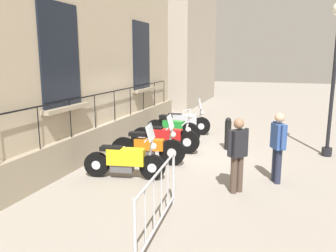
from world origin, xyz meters
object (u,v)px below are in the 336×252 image
(crowd_barrier, at_px, (158,200))
(bollard, at_px, (228,133))
(motorcycle_silver, at_px, (184,123))
(motorcycle_green, at_px, (173,129))
(lamppost, at_px, (335,59))
(pedestrian_walking, at_px, (278,144))
(motorcycle_orange, at_px, (148,148))
(motorcycle_yellow, at_px, (125,160))
(pedestrian_standing, at_px, (238,152))
(motorcycle_red, at_px, (165,138))

(crowd_barrier, bearing_deg, bollard, 87.04)
(crowd_barrier, relative_size, bollard, 2.28)
(motorcycle_silver, xyz_separation_m, bollard, (1.85, -1.60, 0.06))
(motorcycle_green, height_order, crowd_barrier, motorcycle_green)
(lamppost, bearing_deg, motorcycle_silver, 163.37)
(pedestrian_walking, bearing_deg, motorcycle_silver, 129.24)
(motorcycle_orange, xyz_separation_m, bollard, (1.78, 2.11, 0.07))
(motorcycle_silver, relative_size, pedestrian_walking, 1.23)
(motorcycle_yellow, xyz_separation_m, motorcycle_silver, (0.03, 4.92, -0.00))
(motorcycle_green, relative_size, pedestrian_standing, 1.24)
(motorcycle_orange, distance_m, crowd_barrier, 3.68)
(lamppost, xyz_separation_m, bollard, (-2.83, -0.20, -2.24))
(crowd_barrier, relative_size, pedestrian_walking, 1.42)
(motorcycle_green, distance_m, motorcycle_silver, 1.23)
(motorcycle_green, distance_m, lamppost, 5.25)
(motorcycle_yellow, distance_m, crowd_barrier, 2.68)
(motorcycle_orange, bearing_deg, motorcycle_red, 88.77)
(motorcycle_yellow, relative_size, pedestrian_walking, 1.21)
(pedestrian_walking, bearing_deg, motorcycle_red, 153.35)
(motorcycle_green, distance_m, pedestrian_walking, 4.44)
(motorcycle_silver, relative_size, lamppost, 0.46)
(motorcycle_red, height_order, motorcycle_green, motorcycle_green)
(motorcycle_red, bearing_deg, lamppost, 13.11)
(motorcycle_green, bearing_deg, bollard, -10.98)
(motorcycle_silver, bearing_deg, motorcycle_orange, -88.81)
(motorcycle_orange, relative_size, pedestrian_standing, 1.27)
(motorcycle_orange, distance_m, pedestrian_walking, 3.32)
(motorcycle_orange, relative_size, motorcycle_silver, 1.02)
(crowd_barrier, distance_m, bollard, 5.48)
(motorcycle_red, xyz_separation_m, pedestrian_standing, (2.45, -2.50, 0.46))
(motorcycle_yellow, distance_m, pedestrian_walking, 3.50)
(crowd_barrier, bearing_deg, pedestrian_standing, 64.91)
(motorcycle_red, bearing_deg, bollard, 26.32)
(crowd_barrier, bearing_deg, motorcycle_orange, 113.97)
(motorcycle_yellow, xyz_separation_m, bollard, (1.88, 3.32, 0.06))
(motorcycle_silver, bearing_deg, pedestrian_walking, -50.76)
(motorcycle_yellow, xyz_separation_m, motorcycle_green, (-0.01, 3.69, 0.00))
(motorcycle_yellow, relative_size, motorcycle_red, 0.92)
(lamppost, height_order, pedestrian_walking, lamppost)
(motorcycle_green, xyz_separation_m, bollard, (1.89, -0.37, 0.06))
(motorcycle_green, xyz_separation_m, lamppost, (4.71, -0.17, 2.30))
(motorcycle_orange, distance_m, pedestrian_standing, 2.82)
(bollard, bearing_deg, motorcycle_yellow, -119.47)
(pedestrian_standing, xyz_separation_m, pedestrian_walking, (0.78, 0.88, 0.01))
(motorcycle_red, distance_m, pedestrian_standing, 3.53)
(crowd_barrier, distance_m, pedestrian_walking, 3.48)
(motorcycle_red, bearing_deg, motorcycle_orange, -91.23)
(motorcycle_silver, relative_size, bollard, 1.97)
(crowd_barrier, height_order, pedestrian_standing, pedestrian_standing)
(motorcycle_red, height_order, bollard, bollard)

